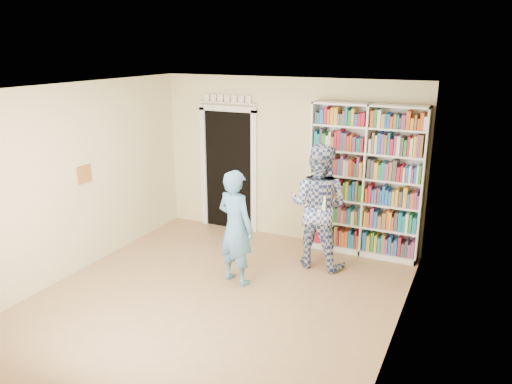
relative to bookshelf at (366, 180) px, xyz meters
The scene contains 11 objects.
floor 2.96m from the bookshelf, 119.94° to the right, with size 5.00×5.00×0.00m, color #9E6F4C.
ceiling 3.10m from the bookshelf, 119.94° to the right, with size 5.00×5.00×0.00m, color white.
wall_back 1.37m from the bookshelf, behind, with size 4.50×4.50×0.00m, color beige.
wall_left 4.30m from the bookshelf, 146.93° to the right, with size 5.00×5.00×0.00m, color beige.
wall_right 2.52m from the bookshelf, 69.00° to the right, with size 5.00×5.00×0.00m, color beige.
bookshelf is the anchor object (origin of this frame).
doorway 2.45m from the bookshelf, behind, with size 1.10×0.08×2.43m.
wall_art 4.18m from the bookshelf, 149.08° to the right, with size 0.03×0.25×0.25m, color brown.
man_blue 2.24m from the bookshelf, 127.44° to the right, with size 0.59×0.39×1.61m, color teal.
man_plaid 0.93m from the bookshelf, 124.70° to the right, with size 0.90×0.70×1.86m, color navy.
paper_sheet 1.07m from the bookshelf, 114.31° to the right, with size 0.21×0.01×0.30m, color white.
Camera 1 is at (2.96, -5.04, 3.18)m, focal length 35.00 mm.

